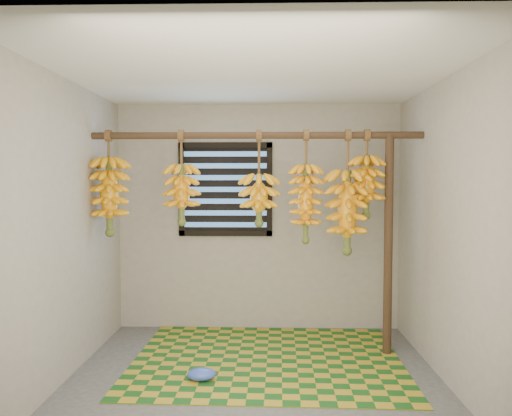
{
  "coord_description": "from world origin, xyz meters",
  "views": [
    {
      "loc": [
        0.11,
        -3.83,
        1.58
      ],
      "look_at": [
        0.0,
        0.55,
        1.35
      ],
      "focal_mm": 35.0,
      "sensor_mm": 36.0,
      "label": 1
    }
  ],
  "objects_px": {
    "plastic_bag": "(202,374)",
    "banana_bunch_c": "(259,199)",
    "banana_bunch_e": "(347,212)",
    "banana_bunch_f": "(366,187)",
    "banana_bunch_a": "(109,196)",
    "woven_mat": "(267,359)",
    "support_post": "(388,246)",
    "banana_bunch_d": "(306,203)",
    "banana_bunch_b": "(182,194)"
  },
  "relations": [
    {
      "from": "support_post",
      "to": "banana_bunch_c",
      "type": "bearing_deg",
      "value": -180.0
    },
    {
      "from": "banana_bunch_e",
      "to": "banana_bunch_f",
      "type": "relative_size",
      "value": 1.4
    },
    {
      "from": "plastic_bag",
      "to": "woven_mat",
      "type": "bearing_deg",
      "value": 43.65
    },
    {
      "from": "woven_mat",
      "to": "plastic_bag",
      "type": "distance_m",
      "value": 0.72
    },
    {
      "from": "banana_bunch_d",
      "to": "banana_bunch_a",
      "type": "bearing_deg",
      "value": 180.0
    },
    {
      "from": "support_post",
      "to": "woven_mat",
      "type": "xyz_separation_m",
      "value": [
        -1.1,
        -0.18,
        -0.99
      ]
    },
    {
      "from": "woven_mat",
      "to": "banana_bunch_b",
      "type": "height_order",
      "value": "banana_bunch_b"
    },
    {
      "from": "woven_mat",
      "to": "plastic_bag",
      "type": "relative_size",
      "value": 10.18
    },
    {
      "from": "banana_bunch_a",
      "to": "banana_bunch_d",
      "type": "bearing_deg",
      "value": 0.0
    },
    {
      "from": "plastic_bag",
      "to": "banana_bunch_f",
      "type": "distance_m",
      "value": 2.15
    },
    {
      "from": "banana_bunch_c",
      "to": "banana_bunch_e",
      "type": "bearing_deg",
      "value": 0.0
    },
    {
      "from": "woven_mat",
      "to": "banana_bunch_e",
      "type": "xyz_separation_m",
      "value": [
        0.73,
        0.18,
        1.3
      ]
    },
    {
      "from": "banana_bunch_b",
      "to": "banana_bunch_f",
      "type": "relative_size",
      "value": 1.08
    },
    {
      "from": "banana_bunch_a",
      "to": "banana_bunch_c",
      "type": "bearing_deg",
      "value": -0.0
    },
    {
      "from": "support_post",
      "to": "banana_bunch_a",
      "type": "relative_size",
      "value": 2.09
    },
    {
      "from": "banana_bunch_b",
      "to": "banana_bunch_d",
      "type": "height_order",
      "value": "same"
    },
    {
      "from": "banana_bunch_a",
      "to": "banana_bunch_c",
      "type": "xyz_separation_m",
      "value": [
        1.37,
        -0.0,
        -0.03
      ]
    },
    {
      "from": "plastic_bag",
      "to": "banana_bunch_d",
      "type": "bearing_deg",
      "value": 37.88
    },
    {
      "from": "banana_bunch_d",
      "to": "banana_bunch_f",
      "type": "relative_size",
      "value": 1.28
    },
    {
      "from": "support_post",
      "to": "woven_mat",
      "type": "height_order",
      "value": "support_post"
    },
    {
      "from": "banana_bunch_b",
      "to": "banana_bunch_e",
      "type": "relative_size",
      "value": 0.77
    },
    {
      "from": "woven_mat",
      "to": "plastic_bag",
      "type": "xyz_separation_m",
      "value": [
        -0.52,
        -0.49,
        0.05
      ]
    },
    {
      "from": "support_post",
      "to": "banana_bunch_a",
      "type": "bearing_deg",
      "value": 180.0
    },
    {
      "from": "woven_mat",
      "to": "banana_bunch_a",
      "type": "distance_m",
      "value": 2.05
    },
    {
      "from": "banana_bunch_e",
      "to": "banana_bunch_f",
      "type": "bearing_deg",
      "value": 0.0
    },
    {
      "from": "banana_bunch_c",
      "to": "banana_bunch_d",
      "type": "relative_size",
      "value": 0.85
    },
    {
      "from": "plastic_bag",
      "to": "banana_bunch_b",
      "type": "relative_size",
      "value": 0.27
    },
    {
      "from": "banana_bunch_a",
      "to": "banana_bunch_d",
      "type": "relative_size",
      "value": 0.94
    },
    {
      "from": "support_post",
      "to": "banana_bunch_c",
      "type": "xyz_separation_m",
      "value": [
        -1.18,
        -0.0,
        0.42
      ]
    },
    {
      "from": "banana_bunch_b",
      "to": "banana_bunch_c",
      "type": "relative_size",
      "value": 0.99
    },
    {
      "from": "woven_mat",
      "to": "banana_bunch_f",
      "type": "bearing_deg",
      "value": 11.42
    },
    {
      "from": "plastic_bag",
      "to": "banana_bunch_c",
      "type": "bearing_deg",
      "value": 56.8
    },
    {
      "from": "banana_bunch_e",
      "to": "banana_bunch_b",
      "type": "bearing_deg",
      "value": 180.0
    },
    {
      "from": "banana_bunch_a",
      "to": "banana_bunch_d",
      "type": "height_order",
      "value": "same"
    },
    {
      "from": "banana_bunch_f",
      "to": "plastic_bag",
      "type": "bearing_deg",
      "value": -154.5
    },
    {
      "from": "woven_mat",
      "to": "banana_bunch_d",
      "type": "relative_size",
      "value": 2.3
    },
    {
      "from": "banana_bunch_f",
      "to": "banana_bunch_c",
      "type": "bearing_deg",
      "value": -180.0
    },
    {
      "from": "support_post",
      "to": "banana_bunch_c",
      "type": "relative_size",
      "value": 2.31
    },
    {
      "from": "woven_mat",
      "to": "banana_bunch_c",
      "type": "distance_m",
      "value": 1.43
    },
    {
      "from": "support_post",
      "to": "banana_bunch_b",
      "type": "distance_m",
      "value": 1.94
    },
    {
      "from": "banana_bunch_b",
      "to": "banana_bunch_d",
      "type": "distance_m",
      "value": 1.14
    },
    {
      "from": "banana_bunch_e",
      "to": "plastic_bag",
      "type": "bearing_deg",
      "value": -151.53
    },
    {
      "from": "banana_bunch_a",
      "to": "banana_bunch_f",
      "type": "height_order",
      "value": "same"
    },
    {
      "from": "banana_bunch_a",
      "to": "banana_bunch_f",
      "type": "distance_m",
      "value": 2.35
    },
    {
      "from": "banana_bunch_b",
      "to": "banana_bunch_f",
      "type": "bearing_deg",
      "value": 0.0
    },
    {
      "from": "banana_bunch_d",
      "to": "banana_bunch_b",
      "type": "bearing_deg",
      "value": 180.0
    },
    {
      "from": "woven_mat",
      "to": "banana_bunch_b",
      "type": "xyz_separation_m",
      "value": [
        -0.78,
        0.18,
        1.47
      ]
    },
    {
      "from": "plastic_bag",
      "to": "banana_bunch_a",
      "type": "height_order",
      "value": "banana_bunch_a"
    },
    {
      "from": "woven_mat",
      "to": "banana_bunch_f",
      "type": "relative_size",
      "value": 2.95
    },
    {
      "from": "banana_bunch_a",
      "to": "banana_bunch_c",
      "type": "height_order",
      "value": "same"
    }
  ]
}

